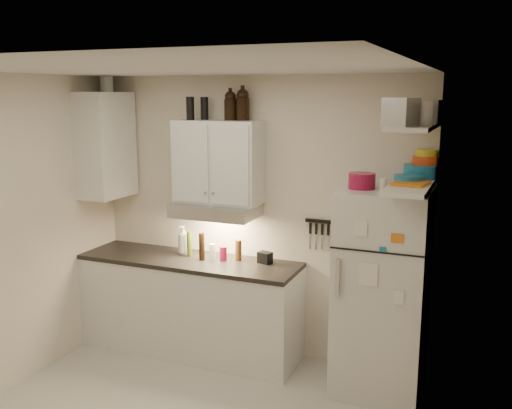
% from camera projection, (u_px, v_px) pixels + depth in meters
% --- Properties ---
extents(ceiling, '(3.20, 3.00, 0.02)m').
position_uv_depth(ceiling, '(168.00, 67.00, 3.70)').
color(ceiling, silver).
rests_on(ceiling, ground).
extents(back_wall, '(3.20, 0.02, 2.60)m').
position_uv_depth(back_wall, '(256.00, 217.00, 5.33)').
color(back_wall, beige).
rests_on(back_wall, ground).
extents(right_wall, '(0.02, 3.00, 2.60)m').
position_uv_depth(right_wall, '(411.00, 290.00, 3.35)').
color(right_wall, beige).
rests_on(right_wall, ground).
extents(base_cabinet, '(2.10, 0.60, 0.88)m').
position_uv_depth(base_cabinet, '(190.00, 307.00, 5.42)').
color(base_cabinet, white).
rests_on(base_cabinet, floor).
extents(countertop, '(2.10, 0.62, 0.04)m').
position_uv_depth(countertop, '(189.00, 261.00, 5.33)').
color(countertop, black).
rests_on(countertop, base_cabinet).
extents(upper_cabinet, '(0.80, 0.33, 0.75)m').
position_uv_depth(upper_cabinet, '(218.00, 162.00, 5.18)').
color(upper_cabinet, white).
rests_on(upper_cabinet, back_wall).
extents(side_cabinet, '(0.33, 0.55, 1.00)m').
position_uv_depth(side_cabinet, '(106.00, 145.00, 5.46)').
color(side_cabinet, white).
rests_on(side_cabinet, left_wall).
extents(range_hood, '(0.76, 0.46, 0.12)m').
position_uv_depth(range_hood, '(216.00, 210.00, 5.20)').
color(range_hood, silver).
rests_on(range_hood, back_wall).
extents(fridge, '(0.70, 0.68, 1.70)m').
position_uv_depth(fridge, '(382.00, 292.00, 4.63)').
color(fridge, silver).
rests_on(fridge, floor).
extents(shelf_hi, '(0.30, 0.95, 0.03)m').
position_uv_depth(shelf_hi, '(414.00, 126.00, 4.17)').
color(shelf_hi, white).
rests_on(shelf_hi, right_wall).
extents(shelf_lo, '(0.30, 0.95, 0.03)m').
position_uv_depth(shelf_lo, '(411.00, 186.00, 4.25)').
color(shelf_lo, white).
rests_on(shelf_lo, right_wall).
extents(knife_strip, '(0.42, 0.02, 0.03)m').
position_uv_depth(knife_strip, '(328.00, 222.00, 5.04)').
color(knife_strip, black).
rests_on(knife_strip, back_wall).
extents(dutch_oven, '(0.24, 0.24, 0.12)m').
position_uv_depth(dutch_oven, '(362.00, 181.00, 4.48)').
color(dutch_oven, maroon).
rests_on(dutch_oven, fridge).
extents(book_stack, '(0.27, 0.31, 0.10)m').
position_uv_depth(book_stack, '(410.00, 188.00, 4.22)').
color(book_stack, orange).
rests_on(book_stack, fridge).
extents(spice_jar, '(0.06, 0.06, 0.10)m').
position_uv_depth(spice_jar, '(383.00, 184.00, 4.39)').
color(spice_jar, silver).
rests_on(spice_jar, fridge).
extents(stock_pot, '(0.31, 0.31, 0.18)m').
position_uv_depth(stock_pot, '(429.00, 111.00, 4.35)').
color(stock_pot, silver).
rests_on(stock_pot, shelf_hi).
extents(tin_a, '(0.19, 0.17, 0.17)m').
position_uv_depth(tin_a, '(421.00, 113.00, 4.10)').
color(tin_a, '#AAAAAD').
rests_on(tin_a, shelf_hi).
extents(tin_b, '(0.25, 0.25, 0.20)m').
position_uv_depth(tin_b, '(401.00, 112.00, 3.94)').
color(tin_b, '#AAAAAD').
rests_on(tin_b, shelf_hi).
extents(bowl_teal, '(0.27, 0.27, 0.11)m').
position_uv_depth(bowl_teal, '(421.00, 171.00, 4.52)').
color(bowl_teal, '#1A6A92').
rests_on(bowl_teal, shelf_lo).
extents(bowl_orange, '(0.22, 0.22, 0.06)m').
position_uv_depth(bowl_orange, '(426.00, 160.00, 4.54)').
color(bowl_orange, red).
rests_on(bowl_orange, bowl_teal).
extents(bowl_yellow, '(0.17, 0.17, 0.05)m').
position_uv_depth(bowl_yellow, '(427.00, 153.00, 4.53)').
color(bowl_yellow, gold).
rests_on(bowl_yellow, bowl_orange).
extents(plates, '(0.24, 0.24, 0.05)m').
position_uv_depth(plates, '(408.00, 179.00, 4.32)').
color(plates, '#1A6A92').
rests_on(plates, shelf_lo).
extents(growler_a, '(0.13, 0.13, 0.26)m').
position_uv_depth(growler_a, '(230.00, 105.00, 5.09)').
color(growler_a, black).
rests_on(growler_a, upper_cabinet).
extents(growler_b, '(0.15, 0.15, 0.28)m').
position_uv_depth(growler_b, '(243.00, 104.00, 5.05)').
color(growler_b, black).
rests_on(growler_b, upper_cabinet).
extents(thermos_a, '(0.08, 0.08, 0.21)m').
position_uv_depth(thermos_a, '(204.00, 108.00, 5.19)').
color(thermos_a, black).
rests_on(thermos_a, upper_cabinet).
extents(thermos_b, '(0.07, 0.07, 0.21)m').
position_uv_depth(thermos_b, '(190.00, 108.00, 5.14)').
color(thermos_b, black).
rests_on(thermos_b, upper_cabinet).
extents(side_jar, '(0.15, 0.15, 0.16)m').
position_uv_depth(side_jar, '(107.00, 83.00, 5.43)').
color(side_jar, silver).
rests_on(side_jar, side_cabinet).
extents(soap_bottle, '(0.16, 0.16, 0.31)m').
position_uv_depth(soap_bottle, '(183.00, 238.00, 5.44)').
color(soap_bottle, white).
rests_on(soap_bottle, countertop).
extents(pepper_mill, '(0.08, 0.08, 0.19)m').
position_uv_depth(pepper_mill, '(238.00, 250.00, 5.25)').
color(pepper_mill, brown).
rests_on(pepper_mill, countertop).
extents(oil_bottle, '(0.06, 0.06, 0.24)m').
position_uv_depth(oil_bottle, '(189.00, 244.00, 5.37)').
color(oil_bottle, '#435715').
rests_on(oil_bottle, countertop).
extents(vinegar_bottle, '(0.07, 0.07, 0.26)m').
position_uv_depth(vinegar_bottle, '(202.00, 247.00, 5.25)').
color(vinegar_bottle, black).
rests_on(vinegar_bottle, countertop).
extents(clear_bottle, '(0.05, 0.05, 0.15)m').
position_uv_depth(clear_bottle, '(212.00, 252.00, 5.26)').
color(clear_bottle, silver).
rests_on(clear_bottle, countertop).
extents(red_jar, '(0.08, 0.08, 0.14)m').
position_uv_depth(red_jar, '(223.00, 254.00, 5.25)').
color(red_jar, maroon).
rests_on(red_jar, countertop).
extents(caddy, '(0.14, 0.12, 0.10)m').
position_uv_depth(caddy, '(265.00, 258.00, 5.17)').
color(caddy, black).
rests_on(caddy, countertop).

